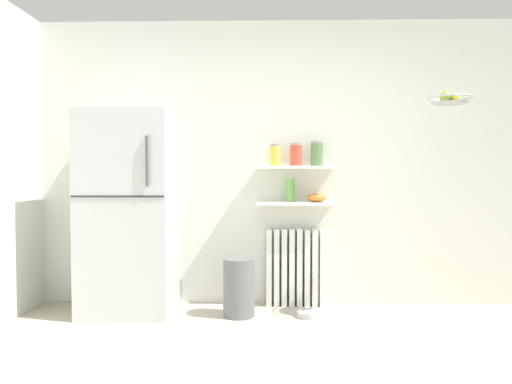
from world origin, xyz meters
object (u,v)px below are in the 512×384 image
storage_jar_1 (296,155)px  vase (291,190)px  storage_jar_2 (317,154)px  hanging_fruit_basket (450,99)px  storage_jar_0 (275,155)px  refrigerator (129,213)px  trash_bin (239,287)px  pet_food_bowl (309,314)px  radiator (295,267)px  shelf_bowl (317,198)px

storage_jar_1 → vase: 0.32m
vase → storage_jar_2: bearing=0.0°
hanging_fruit_basket → storage_jar_0: bearing=161.1°
refrigerator → trash_bin: bearing=-5.8°
storage_jar_2 → pet_food_bowl: bearing=-106.1°
trash_bin → refrigerator: bearing=174.2°
radiator → trash_bin: (-0.50, -0.34, -0.10)m
shelf_bowl → storage_jar_2: bearing=180.0°
hanging_fruit_basket → pet_food_bowl: bearing=172.1°
storage_jar_1 → vase: bearing=180.0°
refrigerator → shelf_bowl: (1.64, 0.21, 0.12)m
storage_jar_0 → pet_food_bowl: 1.41m
radiator → storage_jar_0: (-0.19, -0.03, 1.02)m
storage_jar_2 → vase: 0.40m
storage_jar_2 → shelf_bowl: (0.00, 0.00, -0.39)m
pet_food_bowl → vase: bearing=114.2°
radiator → pet_food_bowl: 0.48m
storage_jar_2 → shelf_bowl: bearing=0.0°
shelf_bowl → hanging_fruit_basket: (0.99, -0.47, 0.81)m
shelf_bowl → refrigerator: bearing=-172.8°
pet_food_bowl → refrigerator: bearing=175.9°
storage_jar_1 → pet_food_bowl: size_ratio=0.99×
vase → shelf_bowl: (0.24, 0.00, -0.07)m
radiator → storage_jar_1: 1.03m
vase → pet_food_bowl: bearing=-65.8°
storage_jar_2 → hanging_fruit_basket: size_ratio=0.65×
vase → shelf_bowl: vase is taller
refrigerator → storage_jar_1: 1.55m
radiator → hanging_fruit_basket: bearing=-22.8°
refrigerator → vase: bearing=8.4°
vase → storage_jar_1: bearing=0.0°
storage_jar_0 → shelf_bowl: size_ratio=1.12×
refrigerator → pet_food_bowl: refrigerator is taller
radiator → vase: size_ratio=3.30×
storage_jar_1 → storage_jar_2: 0.19m
refrigerator → radiator: size_ratio=2.49×
radiator → storage_jar_1: storage_jar_1 is taller
shelf_bowl → hanging_fruit_basket: size_ratio=0.52×
refrigerator → storage_jar_2: size_ratio=7.82×
refrigerator → hanging_fruit_basket: 2.81m
storage_jar_1 → trash_bin: (-0.50, -0.31, -1.13)m
storage_jar_0 → vase: size_ratio=0.93×
storage_jar_1 → hanging_fruit_basket: 1.34m
storage_jar_0 → hanging_fruit_basket: hanging_fruit_basket is taller
storage_jar_0 → trash_bin: size_ratio=0.40×
shelf_bowl → trash_bin: 1.06m
refrigerator → pet_food_bowl: (1.55, -0.11, -0.84)m
trash_bin → hanging_fruit_basket: (1.68, -0.16, 1.55)m
radiator → storage_jar_1: bearing=-90.0°
refrigerator → radiator: 1.56m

